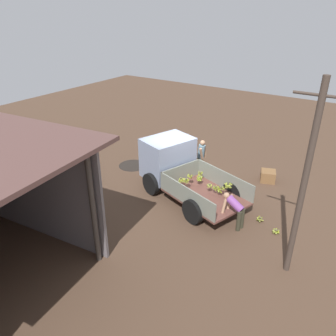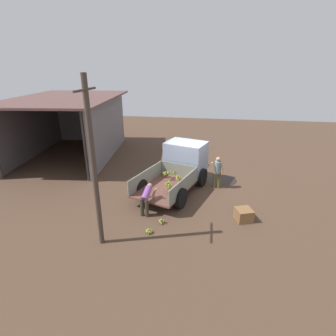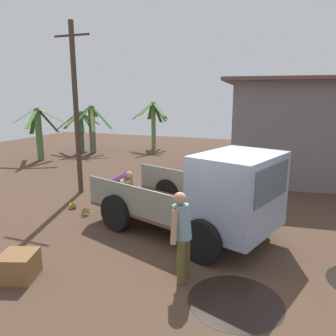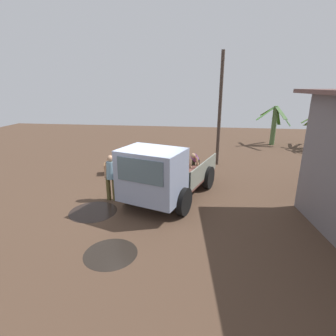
% 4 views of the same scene
% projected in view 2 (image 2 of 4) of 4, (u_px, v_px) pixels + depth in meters
% --- Properties ---
extents(ground, '(36.00, 36.00, 0.00)m').
position_uv_depth(ground, '(190.00, 183.00, 13.63)').
color(ground, '#4D3728').
extents(mud_patch_0, '(1.33, 1.33, 0.01)m').
position_uv_depth(mud_patch_0, '(199.00, 165.00, 16.11)').
color(mud_patch_0, black).
rests_on(mud_patch_0, ground).
extents(mud_patch_1, '(1.56, 1.56, 0.01)m').
position_uv_depth(mud_patch_1, '(222.00, 180.00, 13.98)').
color(mud_patch_1, black).
rests_on(mud_patch_1, ground).
extents(cargo_truck, '(4.87, 3.29, 2.09)m').
position_uv_depth(cargo_truck, '(182.00, 163.00, 13.20)').
color(cargo_truck, brown).
rests_on(cargo_truck, ground).
extents(warehouse_shed, '(9.63, 7.05, 3.87)m').
position_uv_depth(warehouse_shed, '(71.00, 114.00, 17.13)').
color(warehouse_shed, slate).
rests_on(warehouse_shed, ground).
extents(utility_pole, '(1.28, 0.17, 5.54)m').
position_uv_depth(utility_pole, '(94.00, 165.00, 8.03)').
color(utility_pole, '#41342C').
rests_on(utility_pole, ground).
extents(banana_palm_1, '(2.59, 2.59, 3.07)m').
position_uv_depth(banana_palm_1, '(60.00, 114.00, 23.13)').
color(banana_palm_1, '#6A8153').
rests_on(banana_palm_1, ground).
extents(person_foreground_visitor, '(0.37, 0.64, 1.65)m').
position_uv_depth(person_foreground_visitor, '(217.00, 171.00, 12.74)').
color(person_foreground_visitor, brown).
rests_on(person_foreground_visitor, ground).
extents(person_worker_loading, '(0.82, 0.66, 1.19)m').
position_uv_depth(person_worker_loading, '(147.00, 197.00, 10.61)').
color(person_worker_loading, '#343223').
rests_on(person_worker_loading, ground).
extents(banana_bunch_on_ground_0, '(0.27, 0.25, 0.21)m').
position_uv_depth(banana_bunch_on_ground_0, '(162.00, 221.00, 10.09)').
color(banana_bunch_on_ground_0, brown).
rests_on(banana_bunch_on_ground_0, ground).
extents(banana_bunch_on_ground_1, '(0.26, 0.26, 0.17)m').
position_uv_depth(banana_bunch_on_ground_1, '(149.00, 231.00, 9.53)').
color(banana_bunch_on_ground_1, brown).
rests_on(banana_bunch_on_ground_1, ground).
extents(wooden_crate_0, '(0.77, 0.77, 0.48)m').
position_uv_depth(wooden_crate_0, '(244.00, 215.00, 10.29)').
color(wooden_crate_0, brown).
rests_on(wooden_crate_0, ground).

